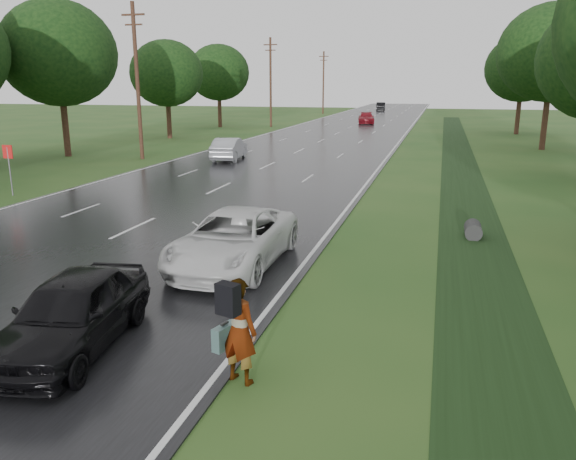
% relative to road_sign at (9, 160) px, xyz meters
% --- Properties ---
extents(road, '(14.00, 180.00, 0.04)m').
position_rel_road_sign_xyz_m(road, '(8.50, 33.00, -1.62)').
color(road, black).
rests_on(road, ground).
extents(edge_stripe_east, '(0.12, 180.00, 0.01)m').
position_rel_road_sign_xyz_m(edge_stripe_east, '(15.25, 33.00, -1.60)').
color(edge_stripe_east, silver).
rests_on(edge_stripe_east, road).
extents(edge_stripe_west, '(0.12, 180.00, 0.01)m').
position_rel_road_sign_xyz_m(edge_stripe_west, '(1.75, 33.00, -1.60)').
color(edge_stripe_west, silver).
rests_on(edge_stripe_west, road).
extents(center_line, '(0.12, 180.00, 0.01)m').
position_rel_road_sign_xyz_m(center_line, '(8.50, 33.00, -1.60)').
color(center_line, silver).
rests_on(center_line, road).
extents(drainage_ditch, '(2.20, 120.00, 0.56)m').
position_rel_road_sign_xyz_m(drainage_ditch, '(20.00, 6.71, -1.61)').
color(drainage_ditch, black).
rests_on(drainage_ditch, ground).
extents(road_sign, '(0.50, 0.06, 2.30)m').
position_rel_road_sign_xyz_m(road_sign, '(0.00, 0.00, 0.00)').
color(road_sign, slate).
rests_on(road_sign, ground).
extents(utility_pole_mid, '(1.60, 0.26, 10.00)m').
position_rel_road_sign_xyz_m(utility_pole_mid, '(-0.70, 13.00, 3.55)').
color(utility_pole_mid, '#3A2217').
rests_on(utility_pole_mid, ground).
extents(utility_pole_far, '(1.60, 0.26, 10.00)m').
position_rel_road_sign_xyz_m(utility_pole_far, '(-0.70, 43.00, 3.55)').
color(utility_pole_far, '#3A2217').
rests_on(utility_pole_far, ground).
extents(utility_pole_distant, '(1.60, 0.26, 10.00)m').
position_rel_road_sign_xyz_m(utility_pole_distant, '(-0.70, 73.00, 3.55)').
color(utility_pole_distant, '#3A2217').
rests_on(utility_pole_distant, ground).
extents(tree_east_d, '(8.00, 8.00, 10.76)m').
position_rel_road_sign_xyz_m(tree_east_d, '(26.30, 26.00, 5.51)').
color(tree_east_d, '#3A2217').
rests_on(tree_east_d, ground).
extents(tree_east_f, '(7.20, 7.20, 9.62)m').
position_rel_road_sign_xyz_m(tree_east_f, '(26.00, 40.00, 4.73)').
color(tree_east_f, '#3A2217').
rests_on(tree_east_f, ground).
extents(tree_west_c, '(7.80, 7.80, 10.43)m').
position_rel_road_sign_xyz_m(tree_west_c, '(-6.50, 13.00, 5.27)').
color(tree_west_c, '#3A2217').
rests_on(tree_west_c, ground).
extents(tree_west_d, '(6.60, 6.60, 8.80)m').
position_rel_road_sign_xyz_m(tree_west_d, '(-5.70, 27.00, 4.18)').
color(tree_west_d, '#3A2217').
rests_on(tree_west_d, ground).
extents(tree_west_f, '(7.00, 7.00, 9.29)m').
position_rel_road_sign_xyz_m(tree_west_f, '(-6.30, 41.00, 4.49)').
color(tree_west_f, '#3A2217').
rests_on(tree_west_f, ground).
extents(pedestrian, '(0.91, 0.92, 1.88)m').
position_rel_road_sign_xyz_m(pedestrian, '(15.67, -12.86, -0.67)').
color(pedestrian, '#A5998C').
rests_on(pedestrian, ground).
extents(white_pickup, '(2.54, 5.45, 1.51)m').
position_rel_road_sign_xyz_m(white_pickup, '(13.40, -7.00, -0.85)').
color(white_pickup, silver).
rests_on(white_pickup, road).
extents(dark_sedan, '(2.29, 4.50, 1.47)m').
position_rel_road_sign_xyz_m(dark_sedan, '(12.22, -12.57, -0.87)').
color(dark_sedan, black).
rests_on(dark_sedan, road).
extents(silver_sedan, '(2.12, 4.63, 1.47)m').
position_rel_road_sign_xyz_m(silver_sedan, '(5.25, 13.90, -0.87)').
color(silver_sedan, '#9B9DA3').
rests_on(silver_sedan, road).
extents(far_car_red, '(2.64, 5.00, 1.38)m').
position_rel_road_sign_xyz_m(far_car_red, '(9.50, 50.57, -0.91)').
color(far_car_red, maroon).
rests_on(far_car_red, road).
extents(far_car_dark, '(2.10, 4.70, 1.50)m').
position_rel_road_sign_xyz_m(far_car_dark, '(7.50, 86.02, -0.85)').
color(far_car_dark, black).
rests_on(far_car_dark, road).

